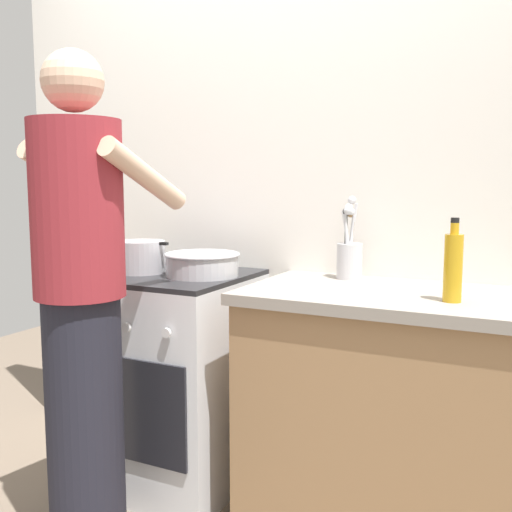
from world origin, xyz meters
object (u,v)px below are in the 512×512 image
object	(u,v)px
mixing_bowl	(202,263)
stove_range	(175,378)
pot	(141,257)
person	(82,308)
oil_bottle	(453,266)
utensil_crock	(349,253)

from	to	relation	value
mixing_bowl	stove_range	bearing A→B (deg)	-177.53
pot	person	world-z (taller)	person
stove_range	oil_bottle	distance (m)	1.26
stove_range	oil_bottle	bearing A→B (deg)	-4.45
stove_range	mixing_bowl	distance (m)	0.52
stove_range	oil_bottle	xyz separation A→B (m)	(1.13, -0.09, 0.56)
stove_range	person	size ratio (longest dim) A/B	0.53
mixing_bowl	oil_bottle	size ratio (longest dim) A/B	1.15
utensil_crock	person	distance (m)	1.03
oil_bottle	utensil_crock	bearing A→B (deg)	146.09
stove_range	person	xyz separation A→B (m)	(0.00, -0.54, 0.41)
utensil_crock	oil_bottle	world-z (taller)	utensil_crock
pot	utensil_crock	world-z (taller)	utensil_crock
mixing_bowl	oil_bottle	world-z (taller)	oil_bottle
person	stove_range	bearing A→B (deg)	90.52
pot	mixing_bowl	xyz separation A→B (m)	(0.28, 0.04, -0.02)
pot	mixing_bowl	world-z (taller)	pot
stove_range	pot	distance (m)	0.54
person	pot	bearing A→B (deg)	105.84
stove_range	utensil_crock	world-z (taller)	utensil_crock
utensil_crock	oil_bottle	distance (m)	0.52
mixing_bowl	utensil_crock	xyz separation A→B (m)	(0.55, 0.20, 0.05)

